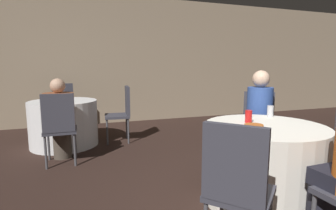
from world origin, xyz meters
name	(u,v)px	position (x,y,z in m)	size (l,w,h in m)	color
ground_plane	(260,208)	(0.00, 0.00, 0.00)	(16.00, 16.00, 0.00)	black
wall_back	(145,61)	(0.00, 4.16, 1.40)	(16.00, 0.06, 2.80)	gray
table_near	(263,163)	(0.13, 0.14, 0.36)	(1.12, 1.12, 0.73)	white
table_far	(64,123)	(-1.74, 2.63, 0.36)	(1.05, 1.05, 0.73)	white
chair_near_southwest	(237,182)	(-0.60, -0.50, 0.56)	(0.56, 0.56, 0.94)	#383842
chair_near_northeast	(258,122)	(0.68, 0.94, 0.56)	(0.56, 0.56, 0.94)	#383842
chair_far_south	(59,123)	(-1.75, 1.69, 0.56)	(0.40, 0.41, 0.94)	#383842
chair_far_east	(123,109)	(-0.81, 2.55, 0.56)	(0.44, 0.43, 0.94)	#383842
chair_far_north	(63,103)	(-1.79, 3.57, 0.56)	(0.42, 0.42, 0.94)	#383842
person_floral_shirt	(60,119)	(-1.75, 1.85, 0.58)	(0.38, 0.53, 1.12)	#4C4238
person_blue_shirt	(259,120)	(0.59, 0.80, 0.61)	(0.43, 0.46, 1.22)	black
pizza_plate_near	(254,126)	(0.00, 0.14, 0.73)	(0.21, 0.21, 0.02)	white
soda_can_red	(249,116)	(0.05, 0.29, 0.79)	(0.07, 0.07, 0.12)	red
soda_can_silver	(270,111)	(0.46, 0.47, 0.79)	(0.07, 0.07, 0.12)	silver
bottle_far	(57,92)	(-1.84, 2.92, 0.84)	(0.09, 0.09, 0.23)	white
cup_far	(63,99)	(-1.72, 2.47, 0.77)	(0.09, 0.09, 0.09)	white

